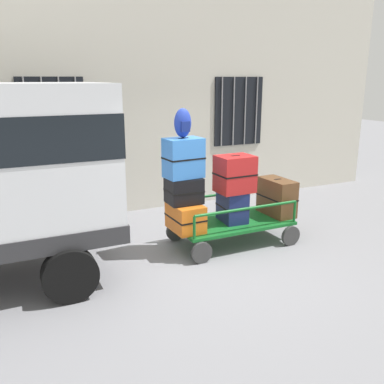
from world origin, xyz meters
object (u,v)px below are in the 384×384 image
at_px(suitcase_center_bottom, 277,197).
at_px(backpack, 183,123).
at_px(suitcase_left_bottom, 185,217).
at_px(suitcase_midleft_bottom, 232,206).
at_px(luggage_cart, 233,225).
at_px(suitcase_midleft_middle, 235,174).
at_px(suitcase_left_top, 183,158).
at_px(suitcase_left_middle, 184,190).

height_order(suitcase_center_bottom, backpack, backpack).
bearing_deg(suitcase_left_bottom, suitcase_midleft_bottom, 4.02).
bearing_deg(luggage_cart, backpack, 177.38).
distance_m(luggage_cart, suitcase_midleft_middle, 0.90).
distance_m(suitcase_left_bottom, suitcase_center_bottom, 1.78).
height_order(luggage_cart, suitcase_left_bottom, suitcase_left_bottom).
distance_m(suitcase_midleft_bottom, backpack, 1.68).
bearing_deg(suitcase_center_bottom, luggage_cart, -179.71).
bearing_deg(suitcase_midleft_middle, suitcase_left_bottom, -179.55).
height_order(suitcase_left_top, suitcase_midleft_middle, suitcase_left_top).
distance_m(suitcase_left_bottom, backpack, 1.47).
relative_size(suitcase_left_bottom, suitcase_midleft_middle, 1.09).
xyz_separation_m(suitcase_left_bottom, suitcase_center_bottom, (1.78, 0.04, 0.10)).
xyz_separation_m(luggage_cart, suitcase_center_bottom, (0.89, 0.00, 0.39)).
height_order(suitcase_midleft_middle, backpack, backpack).
bearing_deg(suitcase_midleft_middle, suitcase_left_middle, 176.77).
bearing_deg(suitcase_left_top, suitcase_center_bottom, -0.87).
bearing_deg(suitcase_left_bottom, luggage_cart, 2.34).
height_order(suitcase_left_bottom, suitcase_midleft_bottom, suitcase_midleft_bottom).
distance_m(suitcase_left_middle, backpack, 1.04).
distance_m(suitcase_left_top, suitcase_center_bottom, 1.96).
xyz_separation_m(suitcase_left_top, backpack, (-0.00, 0.01, 0.53)).
height_order(suitcase_left_middle, suitcase_center_bottom, suitcase_left_middle).
xyz_separation_m(suitcase_left_middle, suitcase_left_top, (0.00, 0.01, 0.51)).
distance_m(suitcase_midleft_bottom, suitcase_midleft_middle, 0.57).
bearing_deg(suitcase_midleft_bottom, suitcase_left_top, 179.65).
distance_m(suitcase_left_top, suitcase_midleft_bottom, 1.26).
distance_m(luggage_cart, suitcase_left_top, 1.51).
xyz_separation_m(suitcase_midleft_bottom, suitcase_midleft_middle, (-0.00, -0.06, 0.57)).
bearing_deg(backpack, suitcase_center_bottom, -1.17).
distance_m(luggage_cart, suitcase_center_bottom, 0.97).
xyz_separation_m(suitcase_left_bottom, backpack, (-0.00, 0.08, 1.47)).
bearing_deg(suitcase_center_bottom, suitcase_left_bottom, -178.68).
relative_size(suitcase_left_middle, suitcase_midleft_middle, 0.87).
distance_m(luggage_cart, suitcase_left_bottom, 0.93).
bearing_deg(luggage_cart, suitcase_left_bottom, -177.66).
distance_m(suitcase_left_top, suitcase_midleft_middle, 0.95).
bearing_deg(suitcase_midleft_middle, backpack, 175.50).
bearing_deg(suitcase_midleft_middle, suitcase_center_bottom, 2.18).
bearing_deg(backpack, suitcase_midleft_bottom, -0.94).
xyz_separation_m(suitcase_midleft_bottom, suitcase_center_bottom, (0.89, -0.02, 0.06)).
bearing_deg(suitcase_midleft_middle, suitcase_midleft_bottom, 90.00).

